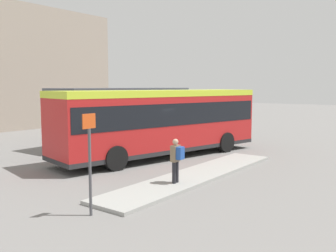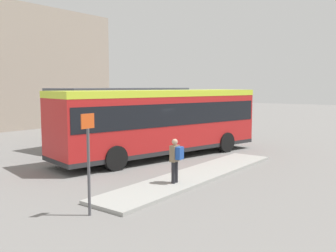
{
  "view_description": "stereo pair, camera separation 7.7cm",
  "coord_description": "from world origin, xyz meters",
  "px_view_note": "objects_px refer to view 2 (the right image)",
  "views": [
    {
      "loc": [
        -14.65,
        -11.45,
        3.53
      ],
      "look_at": [
        0.56,
        0.0,
        1.5
      ],
      "focal_mm": 40.0,
      "sensor_mm": 36.0,
      "label": 1
    },
    {
      "loc": [
        -14.61,
        -11.51,
        3.53
      ],
      "look_at": [
        0.56,
        0.0,
        1.5
      ],
      "focal_mm": 40.0,
      "sensor_mm": 36.0,
      "label": 2
    }
  ],
  "objects_px": {
    "city_bus": "(161,118)",
    "potted_planter_near_shelter": "(185,129)",
    "bicycle_white": "(206,130)",
    "platform_sign": "(88,159)",
    "pedestrian_waiting": "(176,158)",
    "bicycle_yellow": "(197,129)"
  },
  "relations": [
    {
      "from": "city_bus",
      "to": "potted_planter_near_shelter",
      "type": "bearing_deg",
      "value": 37.01
    },
    {
      "from": "bicycle_white",
      "to": "city_bus",
      "type": "bearing_deg",
      "value": -80.09
    },
    {
      "from": "platform_sign",
      "to": "bicycle_white",
      "type": "bearing_deg",
      "value": 21.22
    },
    {
      "from": "pedestrian_waiting",
      "to": "potted_planter_near_shelter",
      "type": "xyz_separation_m",
      "value": [
        10.19,
        6.62,
        -0.37
      ]
    },
    {
      "from": "pedestrian_waiting",
      "to": "bicycle_white",
      "type": "bearing_deg",
      "value": -67.46
    },
    {
      "from": "platform_sign",
      "to": "bicycle_yellow",
      "type": "bearing_deg",
      "value": 23.64
    },
    {
      "from": "bicycle_yellow",
      "to": "potted_planter_near_shelter",
      "type": "distance_m",
      "value": 2.92
    },
    {
      "from": "bicycle_white",
      "to": "potted_planter_near_shelter",
      "type": "relative_size",
      "value": 1.24
    },
    {
      "from": "pedestrian_waiting",
      "to": "bicycle_white",
      "type": "xyz_separation_m",
      "value": [
        12.82,
        6.59,
        -0.69
      ]
    },
    {
      "from": "pedestrian_waiting",
      "to": "bicycle_white",
      "type": "distance_m",
      "value": 14.43
    },
    {
      "from": "bicycle_yellow",
      "to": "platform_sign",
      "type": "height_order",
      "value": "platform_sign"
    },
    {
      "from": "pedestrian_waiting",
      "to": "platform_sign",
      "type": "height_order",
      "value": "platform_sign"
    },
    {
      "from": "city_bus",
      "to": "potted_planter_near_shelter",
      "type": "xyz_separation_m",
      "value": [
        6.04,
        2.72,
        -1.28
      ]
    },
    {
      "from": "bicycle_white",
      "to": "potted_planter_near_shelter",
      "type": "bearing_deg",
      "value": -97.92
    },
    {
      "from": "pedestrian_waiting",
      "to": "bicycle_yellow",
      "type": "height_order",
      "value": "pedestrian_waiting"
    },
    {
      "from": "city_bus",
      "to": "platform_sign",
      "type": "height_order",
      "value": "city_bus"
    },
    {
      "from": "bicycle_white",
      "to": "platform_sign",
      "type": "relative_size",
      "value": 0.55
    },
    {
      "from": "bicycle_yellow",
      "to": "potted_planter_near_shelter",
      "type": "bearing_deg",
      "value": 105.81
    },
    {
      "from": "city_bus",
      "to": "platform_sign",
      "type": "bearing_deg",
      "value": -141.88
    },
    {
      "from": "bicycle_white",
      "to": "bicycle_yellow",
      "type": "bearing_deg",
      "value": 163.7
    },
    {
      "from": "bicycle_yellow",
      "to": "bicycle_white",
      "type": "bearing_deg",
      "value": 169.62
    },
    {
      "from": "city_bus",
      "to": "pedestrian_waiting",
      "type": "height_order",
      "value": "city_bus"
    }
  ]
}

